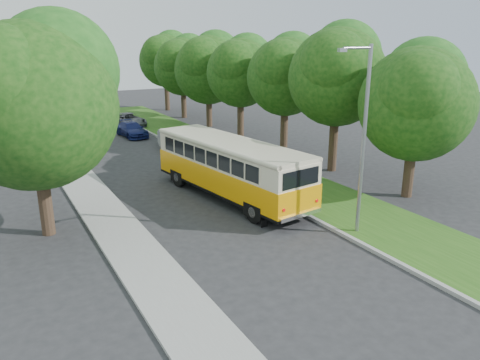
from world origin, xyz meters
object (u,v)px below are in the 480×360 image
car_grey (129,120)px  vintage_bus (230,169)px  lamppost_near (362,136)px  car_white (171,140)px  lamppost_far (61,103)px  car_silver (185,160)px  car_blue (132,129)px

car_grey → vintage_bus: bearing=-100.6°
lamppost_near → car_white: size_ratio=1.78×
lamppost_far → vintage_bus: 13.51m
vintage_bus → car_grey: bearing=78.8°
lamppost_near → car_grey: bearing=92.3°
vintage_bus → lamppost_near: bearing=-77.7°
lamppost_near → car_white: 19.42m
lamppost_near → car_white: bearing=93.6°
car_white → lamppost_far: bearing=-163.2°
car_white → car_silver: bearing=-89.8°
car_blue → car_silver: bearing=-95.0°
lamppost_near → lamppost_far: lamppost_near is taller
vintage_bus → car_silver: (0.03, 6.36, -0.93)m
lamppost_far → vintage_bus: size_ratio=0.70×
vintage_bus → car_blue: size_ratio=2.48×
car_silver → car_blue: size_ratio=0.89×
lamppost_near → lamppost_far: size_ratio=1.07×
lamppost_far → car_grey: 14.39m
car_grey → car_blue: bearing=-111.1°
lamppost_near → car_blue: 25.72m
car_blue → car_grey: size_ratio=0.93×
lamppost_near → car_silver: (-2.50, 13.22, -3.71)m
lamppost_far → car_blue: bearing=46.4°
lamppost_far → car_white: bearing=4.0°
lamppost_near → car_grey: (-1.21, 30.15, -3.72)m
car_white → car_blue: (-1.18, 6.29, -0.12)m
car_blue → car_grey: 4.96m
car_silver → car_blue: car_silver is taller
lamppost_near → vintage_bus: size_ratio=0.75×
vintage_bus → car_silver: 6.43m
lamppost_near → car_blue: (-2.39, 25.34, -3.74)m
lamppost_far → vintage_bus: lamppost_far is taller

